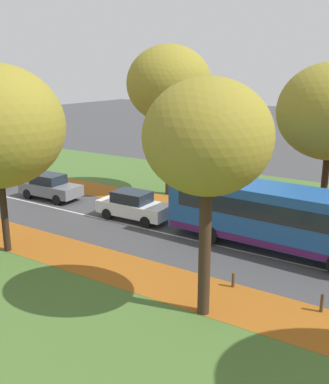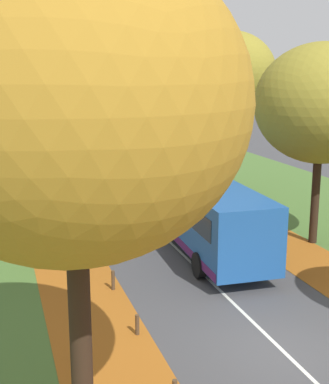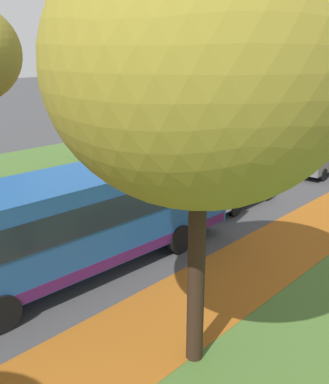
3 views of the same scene
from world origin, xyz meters
TOP-DOWN VIEW (x-y plane):
  - leaf_litter_left at (-4.60, 14.00)m, footprint 2.80×60.00m
  - grass_verge_right at (9.20, 20.00)m, footprint 12.00×90.00m
  - leaf_litter_right at (4.60, 14.00)m, footprint 2.80×60.00m
  - road_centre_line at (0.00, 20.00)m, footprint 0.12×80.00m
  - tree_left_near at (-5.81, 8.94)m, footprint 4.15×4.15m
  - tree_right_mid at (6.44, 18.14)m, footprint 5.43×5.43m
  - bollard_third at (-3.52, 5.48)m, footprint 0.12×0.12m
  - bollard_fourth at (-3.50, 8.86)m, footprint 0.12×0.12m
  - bus at (1.04, 8.80)m, footprint 2.93×10.48m
  - car_white_lead at (0.91, 16.97)m, footprint 1.85×4.24m
  - car_grey_following at (1.31, 24.04)m, footprint 1.89×4.25m

SIDE VIEW (x-z plane):
  - road_centre_line at x=0.00m, z-range 0.00..0.01m
  - grass_verge_right at x=9.20m, z-range 0.00..0.01m
  - leaf_litter_left at x=-4.60m, z-range 0.01..0.01m
  - leaf_litter_right at x=4.60m, z-range 0.01..0.01m
  - bollard_fourth at x=-3.50m, z-range 0.00..0.60m
  - bollard_third at x=-3.52m, z-range 0.00..0.71m
  - car_white_lead at x=0.91m, z-range 0.00..1.62m
  - car_grey_following at x=1.31m, z-range 0.00..1.62m
  - bus at x=1.04m, z-range 0.21..3.19m
  - tree_left_near at x=-5.81m, z-range 2.11..10.15m
  - tree_right_mid at x=6.44m, z-range 2.38..12.10m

